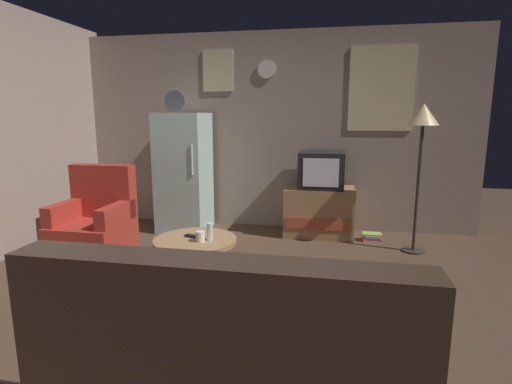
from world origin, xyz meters
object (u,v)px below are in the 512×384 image
at_px(wine_glass, 210,232).
at_px(mug_ceramic_white, 200,236).
at_px(remote_control, 193,236).
at_px(crt_tv, 321,170).
at_px(book_stack, 372,237).
at_px(fridge, 184,172).
at_px(tv_stand, 319,211).
at_px(armchair, 95,227).
at_px(standing_lamp, 423,126).
at_px(coffee_table, 196,262).
at_px(couch, 230,365).

xyz_separation_m(wine_glass, mug_ceramic_white, (-0.07, -0.05, -0.03)).
distance_m(mug_ceramic_white, remote_control, 0.15).
xyz_separation_m(crt_tv, book_stack, (0.62, -0.13, -0.77)).
xyz_separation_m(remote_control, book_stack, (1.67, 1.55, -0.39)).
relative_size(fridge, wine_glass, 11.80).
height_order(tv_stand, armchair, armchair).
bearing_deg(armchair, fridge, 66.24).
relative_size(standing_lamp, coffee_table, 2.21).
distance_m(crt_tv, standing_lamp, 1.24).
bearing_deg(crt_tv, tv_stand, 175.49).
height_order(fridge, couch, fridge).
bearing_deg(book_stack, crt_tv, 168.22).
distance_m(tv_stand, coffee_table, 1.99).
bearing_deg(coffee_table, crt_tv, 59.22).
bearing_deg(tv_stand, book_stack, -11.64).
relative_size(standing_lamp, remote_control, 10.60).
bearing_deg(tv_stand, remote_control, -121.64).
bearing_deg(armchair, couch, -45.21).
bearing_deg(mug_ceramic_white, tv_stand, 62.30).
bearing_deg(standing_lamp, couch, -115.63).
height_order(mug_ceramic_white, armchair, armchair).
xyz_separation_m(fridge, couch, (1.42, -3.16, -0.44)).
height_order(wine_glass, couch, couch).
height_order(coffee_table, book_stack, coffee_table).
height_order(mug_ceramic_white, couch, couch).
relative_size(fridge, couch, 1.04).
relative_size(crt_tv, couch, 0.32).
xyz_separation_m(tv_stand, book_stack, (0.63, -0.13, -0.25)).
xyz_separation_m(standing_lamp, armchair, (-3.29, -0.84, -1.02)).
relative_size(fridge, remote_control, 11.80).
distance_m(tv_stand, book_stack, 0.69).
distance_m(remote_control, couch, 1.72).
xyz_separation_m(tv_stand, crt_tv, (0.01, -0.00, 0.52)).
distance_m(couch, book_stack, 3.25).
height_order(crt_tv, mug_ceramic_white, crt_tv).
bearing_deg(armchair, standing_lamp, 14.31).
bearing_deg(crt_tv, book_stack, -11.78).
bearing_deg(book_stack, couch, -106.69).
height_order(tv_stand, crt_tv, crt_tv).
bearing_deg(wine_glass, mug_ceramic_white, -140.46).
bearing_deg(armchair, mug_ceramic_white, -21.14).
bearing_deg(fridge, armchair, -113.76).
distance_m(fridge, standing_lamp, 2.85).
distance_m(standing_lamp, remote_control, 2.60).
distance_m(tv_stand, armchair, 2.59).
height_order(standing_lamp, wine_glass, standing_lamp).
bearing_deg(fridge, standing_lamp, -7.38).
bearing_deg(coffee_table, armchair, 160.52).
relative_size(standing_lamp, armchair, 1.66).
height_order(wine_glass, armchair, armchair).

